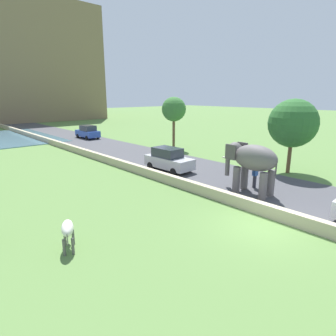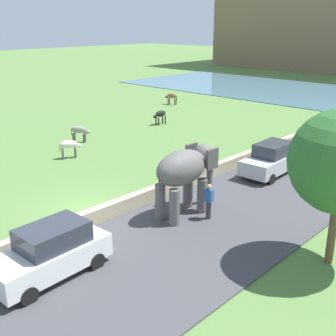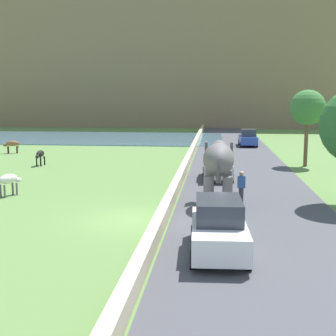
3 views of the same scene
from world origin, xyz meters
name	(u,v)px [view 3 (image 3 of 3)]	position (x,y,z in m)	size (l,w,h in m)	color
ground_plane	(134,220)	(0.00, 0.00, 0.00)	(220.00, 220.00, 0.00)	#567A3D
road_surface	(236,158)	(5.00, 20.00, 0.03)	(7.00, 120.00, 0.06)	#424247
barrier_wall	(189,157)	(1.20, 18.00, 0.31)	(0.40, 110.00, 0.62)	tan
lake	(77,138)	(-14.00, 37.67, 0.04)	(36.00, 18.00, 0.08)	slate
hill_distant	(168,56)	(-6.00, 71.46, 12.79)	(64.00, 28.00, 25.58)	#7F6B4C
elephant	(219,163)	(3.43, 2.78, 2.04)	(1.44, 3.47, 2.99)	#605B5B
person_beside_elephant	(241,187)	(4.50, 3.09, 0.87)	(0.36, 0.22, 1.63)	#33333D
car_white	(219,227)	(3.42, -3.86, 0.90)	(1.93, 4.07, 1.80)	white
car_silver	(218,165)	(3.42, 9.93, 0.90)	(1.90, 4.05, 1.80)	#B7B7BC
car_blue	(248,138)	(6.58, 29.58, 0.90)	(1.84, 4.02, 1.80)	#2D4CA8
cow_white	(9,180)	(-7.19, 3.98, 0.84)	(0.89, 1.40, 1.15)	silver
cow_brown	(12,144)	(-15.02, 21.49, 0.84)	(1.42, 0.70, 1.15)	brown
cow_black	(40,155)	(-9.60, 14.36, 0.84)	(0.45, 1.39, 1.15)	black
tree_near	(308,108)	(9.84, 16.14, 4.25)	(2.55, 2.55, 5.56)	brown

